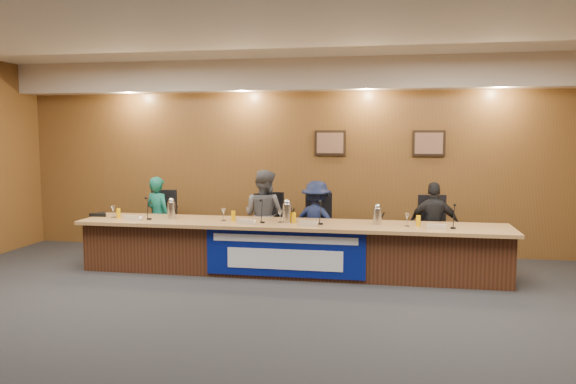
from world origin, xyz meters
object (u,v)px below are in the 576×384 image
Objects in this scene: banner at (285,253)px; office_chair_a at (161,227)px; dais_body at (290,249)px; panelist_d at (434,226)px; carafe_mid at (287,213)px; carafe_right at (377,216)px; office_chair_b at (266,231)px; office_chair_c at (317,232)px; panelist_b at (264,216)px; panelist_a at (158,217)px; carafe_left at (171,210)px; speakerphone at (100,214)px; office_chair_d at (433,236)px; panelist_c at (316,223)px.

office_chair_a is at bearing 152.92° from banner.
dais_body is at bearing -25.19° from office_chair_a.
carafe_mid is (-2.08, -0.70, 0.23)m from panelist_d.
carafe_right is at bearing -0.70° from dais_body.
office_chair_b is 0.82m from office_chair_c.
dais_body reaches higher than office_chair_c.
office_chair_a is (-2.28, 0.75, 0.13)m from dais_body.
panelist_d is at bearing 17.63° from dais_body.
banner is 2.32m from panelist_d.
panelist_a is at bearing 22.71° from panelist_b.
banner is at bearing -90.00° from dais_body.
carafe_mid is at bearing -44.92° from office_chair_b.
carafe_left is (-1.77, -0.03, 0.52)m from dais_body.
panelist_a reaches higher than speakerphone.
office_chair_b and office_chair_d have the same top height.
office_chair_b is 2.57m from office_chair_d.
panelist_a reaches higher than panelist_d.
office_chair_d is at bearing 20.13° from dais_body.
speakerphone is at bearing 179.34° from carafe_right.
panelist_d is 2.58m from office_chair_b.
panelist_b is at bearing 159.28° from carafe_right.
office_chair_b is 1.50× the size of speakerphone.
dais_body is 4.55× the size of panelist_a.
office_chair_a is (-2.58, 0.10, -0.16)m from panelist_c.
carafe_right is (-0.81, -0.67, 0.21)m from panelist_d.
carafe_mid is 2.93m from speakerphone.
office_chair_c is at bearing 20.66° from carafe_left.
office_chair_c is at bearing 176.18° from office_chair_d.
panelist_c is 1.75m from panelist_d.
panelist_b reaches higher than panelist_d.
office_chair_d is (0.00, 0.10, -0.17)m from panelist_d.
panelist_c is (0.82, 0.00, -0.08)m from panelist_b.
panelist_d is 3.89m from carafe_left.
carafe_mid reaches higher than carafe_right.
office_chair_d is at bearing -6.97° from office_chair_a.
banner is at bearing -12.26° from carafe_left.
banner is 8.83× the size of carafe_left.
dais_body reaches higher than office_chair_b.
panelist_d is at bearing -157.29° from panelist_b.
office_chair_d is at bearing 11.54° from carafe_left.
carafe_right is (1.23, -0.01, 0.51)m from dais_body.
office_chair_a is 1.03m from speakerphone.
banner is 6.88× the size of speakerphone.
panelist_d is at bearing -4.68° from office_chair_c.
banner is 1.88m from carafe_left.
carafe_left reaches higher than speakerphone.
carafe_left is 3.01m from carafe_right.
office_chair_a is at bearing 123.00° from carafe_left.
panelist_c reaches higher than office_chair_c.
carafe_left is (-2.07, -0.68, 0.23)m from panelist_c.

